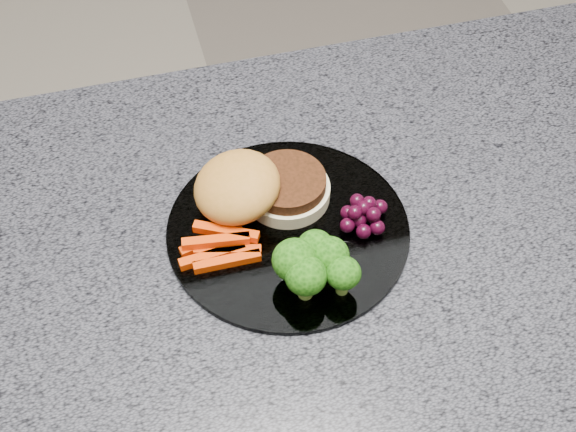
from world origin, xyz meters
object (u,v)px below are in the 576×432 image
at_px(island_cabinet, 360,410).
at_px(plate, 288,230).
at_px(burger, 255,190).
at_px(grape_bunch, 364,214).

xyz_separation_m(island_cabinet, plate, (-0.11, 0.01, 0.47)).
bearing_deg(burger, island_cabinet, -29.75).
xyz_separation_m(island_cabinet, burger, (-0.14, 0.05, 0.50)).
bearing_deg(plate, grape_bunch, -9.14).
bearing_deg(island_cabinet, plate, 175.44).
xyz_separation_m(burger, grape_bunch, (0.11, -0.06, -0.01)).
bearing_deg(grape_bunch, island_cabinet, 6.93).
distance_m(burger, grape_bunch, 0.12).
relative_size(plate, burger, 1.59).
bearing_deg(island_cabinet, grape_bunch, -173.07).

